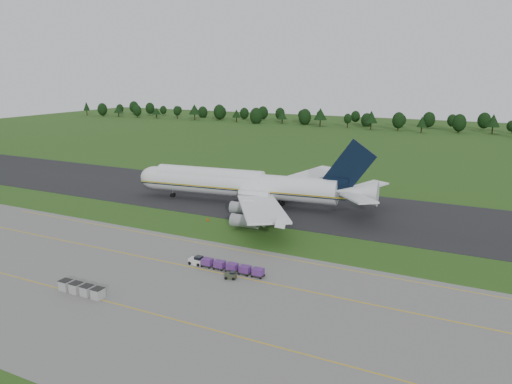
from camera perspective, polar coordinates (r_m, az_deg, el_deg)
The scene contains 10 objects.
ground at distance 113.43m, azimuth -1.81°, elevation -4.70°, with size 600.00×600.00×0.00m, color #244815.
apron at distance 87.21m, azimuth -12.78°, elevation -10.87°, with size 300.00×52.00×0.06m, color slate.
taxiway at distance 137.59m, azimuth 3.79°, elevation -1.39°, with size 300.00×40.00×0.08m, color black.
apron_markings at distance 92.20m, azimuth -9.98°, elevation -9.32°, with size 300.00×30.20×0.01m.
tree_line at distance 319.64m, azimuth 16.80°, elevation 7.83°, with size 523.46×23.15×11.95m.
aircraft at distance 136.40m, azimuth -1.30°, elevation 0.89°, with size 69.54×67.15×19.47m.
baggage_train at distance 92.82m, azimuth -3.64°, elevation -8.40°, with size 15.60×1.66×1.59m.
utility_cart at distance 89.24m, azimuth -2.92°, elevation -9.56°, with size 2.15×1.58×1.06m.
uld_row at distance 88.12m, azimuth -19.33°, elevation -10.42°, with size 8.96×1.76×1.74m.
edge_markers at distance 120.10m, azimuth -3.41°, elevation -3.53°, with size 10.96×0.30×0.60m.
Camera 1 is at (51.83, -94.34, 35.79)m, focal length 35.00 mm.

